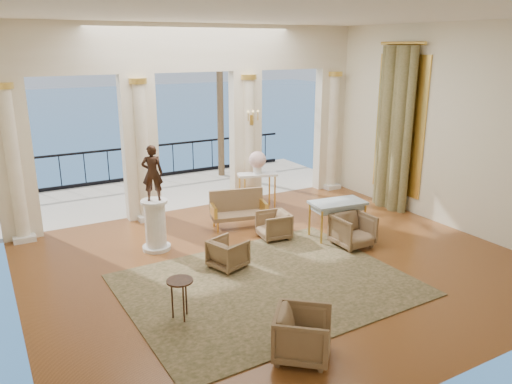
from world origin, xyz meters
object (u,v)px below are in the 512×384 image
settee (238,209)px  statue (152,173)px  armchair_c (274,224)px  console_table (257,180)px  side_table (180,286)px  armchair_a (303,332)px  game_table (338,205)px  armchair_d (228,252)px  armchair_b (353,229)px  pedestal (155,226)px

settee → statue: size_ratio=1.21×
armchair_c → console_table: size_ratio=0.62×
console_table → side_table: (-3.65, -4.05, -0.21)m
armchair_a → side_table: bearing=72.3°
settee → side_table: bearing=-116.4°
armchair_a → game_table: 4.53m
statue → console_table: size_ratio=1.07×
armchair_a → armchair_d: armchair_a is taller
armchair_b → game_table: bearing=84.7°
game_table → statue: 3.95m
console_table → armchair_a: bearing=-95.9°
armchair_b → settee: bearing=123.4°
armchair_b → armchair_d: 2.73m
armchair_d → settee: 2.26m
armchair_a → armchair_d: bearing=33.2°
armchair_b → armchair_c: 1.68m
pedestal → statue: statue is taller
game_table → console_table: (-0.55, 2.51, 0.05)m
settee → game_table: 2.29m
armchair_a → armchair_b: bearing=-8.8°
armchair_d → game_table: game_table is taller
armchair_a → console_table: bearing=16.2°
armchair_d → armchair_b: bearing=-116.0°
statue → console_table: statue is taller
armchair_b → pedestal: bearing=152.4°
pedestal → statue: bearing=180.0°
armchair_d → statue: size_ratio=0.55×
settee → armchair_a: bearing=-94.8°
armchair_c → game_table: bearing=72.6°
armchair_c → side_table: (-2.95, -2.13, 0.24)m
armchair_c → pedestal: (-2.39, 0.67, 0.18)m
game_table → statue: size_ratio=1.10×
side_table → pedestal: bearing=78.7°
armchair_c → settee: 1.12m
pedestal → settee: bearing=10.9°
settee → game_table: bearing=-33.7°
armchair_a → settee: settee is taller
armchair_b → armchair_c: (-1.20, 1.17, -0.05)m
game_table → pedestal: size_ratio=1.18×
armchair_b → side_table: (-4.15, -0.96, 0.19)m
armchair_d → armchair_a: bearing=153.7°
armchair_a → game_table: bearing=-3.6°
armchair_a → settee: bearing=22.5°
armchair_b → armchair_c: bearing=135.2°
armchair_d → settee: (1.21, 1.91, 0.10)m
game_table → side_table: game_table is taller
statue → side_table: size_ratio=1.71×
side_table → armchair_c: bearing=35.8°
armchair_a → armchair_b: armchair_b is taller
armchair_b → side_table: 4.26m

